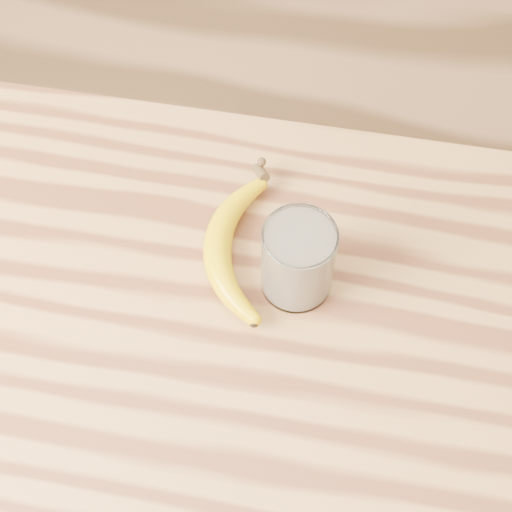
# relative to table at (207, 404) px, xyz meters

# --- Properties ---
(room) EXTENTS (4.04, 4.04, 2.70)m
(room) POSITION_rel_table_xyz_m (0.00, 0.00, 0.58)
(room) COLOR #9E7144
(room) RESTS_ON ground
(table) EXTENTS (1.20, 0.80, 0.90)m
(table) POSITION_rel_table_xyz_m (0.00, 0.00, 0.00)
(table) COLOR #AF7B3D
(table) RESTS_ON ground
(smoothie_glass) EXTENTS (0.09, 0.09, 0.11)m
(smoothie_glass) POSITION_rel_table_xyz_m (0.09, 0.14, 0.19)
(smoothie_glass) COLOR white
(smoothie_glass) RESTS_ON table
(banana) EXTENTS (0.15, 0.31, 0.04)m
(banana) POSITION_rel_table_xyz_m (-0.01, 0.16, 0.15)
(banana) COLOR #E0B500
(banana) RESTS_ON table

